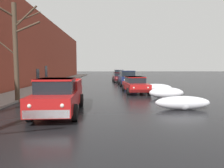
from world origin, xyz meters
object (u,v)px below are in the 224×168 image
Objects in this scene: bare_tree_mid_block at (16,48)px; suv_darkblue_parked_kerbside_mid at (127,77)px; sedan_red_parked_kerbside_close at (135,84)px; suv_silver_queued_behind_truck at (119,74)px; sedan_maroon_parked_far_down_block at (119,77)px; pickup_truck_red_approaching_near_lane at (59,96)px.

bare_tree_mid_block is 1.38× the size of suv_darkblue_parked_kerbside_mid.
suv_silver_queued_behind_truck is (-0.37, 18.87, 0.24)m from sedan_red_parked_kerbside_close.
suv_darkblue_parked_kerbside_mid is 11.83m from suv_silver_queued_behind_truck.
sedan_red_parked_kerbside_close is (8.31, 4.38, -2.74)m from bare_tree_mid_block.
sedan_maroon_parked_far_down_block is 0.98× the size of suv_silver_queued_behind_truck.
pickup_truck_red_approaching_near_lane is at bearing -107.79° from suv_darkblue_parked_kerbside_mid.
bare_tree_mid_block reaches higher than suv_darkblue_parked_kerbside_mid.
bare_tree_mid_block is at bearing -113.85° from sedan_maroon_parked_far_down_block.
bare_tree_mid_block is at bearing -125.84° from suv_darkblue_parked_kerbside_mid.
suv_silver_queued_behind_truck is (0.33, 6.05, 0.24)m from sedan_maroon_parked_far_down_block.
suv_silver_queued_behind_truck is at bearing 91.13° from sedan_red_parked_kerbside_close.
bare_tree_mid_block reaches higher than pickup_truck_red_approaching_near_lane.
sedan_maroon_parked_far_down_block is 6.06m from suv_silver_queued_behind_truck.
sedan_red_parked_kerbside_close is (4.80, 7.75, -0.13)m from pickup_truck_red_approaching_near_lane.
bare_tree_mid_block reaches higher than sedan_red_parked_kerbside_close.
sedan_maroon_parked_far_down_block is (-0.65, 5.77, -0.24)m from suv_darkblue_parked_kerbside_mid.
sedan_maroon_parked_far_down_block is (4.10, 20.57, -0.13)m from pickup_truck_red_approaching_near_lane.
sedan_maroon_parked_far_down_block is at bearing 93.14° from sedan_red_parked_kerbside_close.
suv_darkblue_parked_kerbside_mid is (-0.05, 7.05, 0.23)m from sedan_red_parked_kerbside_close.
suv_silver_queued_behind_truck is at bearing 86.87° from sedan_maroon_parked_far_down_block.
sedan_red_parked_kerbside_close is 18.88m from suv_silver_queued_behind_truck.
sedan_red_parked_kerbside_close is at bearing 58.21° from pickup_truck_red_approaching_near_lane.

